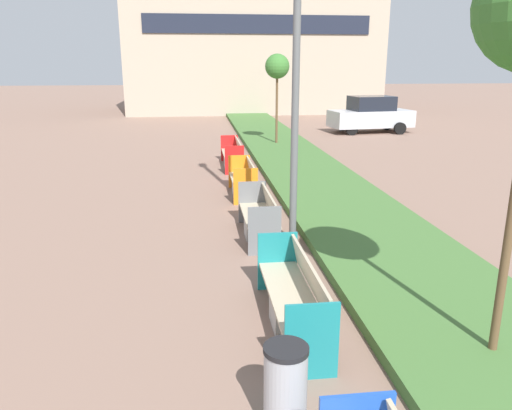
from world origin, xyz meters
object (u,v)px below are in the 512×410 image
bench_teal_frame (294,301)px  litter_bin (285,389)px  bench_grey_frame (260,220)px  bench_red_frame (233,156)px  parked_car_distant (371,115)px  street_lamp_post (297,2)px  sapling_tree_far (277,68)px  bench_orange_frame (244,182)px

bench_teal_frame → litter_bin: size_ratio=2.63×
bench_grey_frame → bench_red_frame: (0.00, 7.29, 0.01)m
bench_teal_frame → bench_grey_frame: same height
bench_red_frame → parked_car_distant: bearing=46.6°
street_lamp_post → sapling_tree_far: 12.02m
litter_bin → street_lamp_post: 6.70m
bench_teal_frame → sapling_tree_far: size_ratio=0.63×
bench_red_frame → litter_bin: size_ratio=2.68×
bench_orange_frame → litter_bin: (-0.47, -9.05, 0.10)m
bench_red_frame → street_lamp_post: size_ratio=0.30×
litter_bin → street_lamp_post: street_lamp_post is taller
bench_teal_frame → bench_orange_frame: bearing=90.1°
bench_teal_frame → bench_red_frame: 10.96m
street_lamp_post → sapling_tree_far: (1.58, 11.85, -1.20)m
litter_bin → sapling_tree_far: (2.67, 17.09, 2.84)m
litter_bin → parked_car_distant: size_ratio=0.21×
bench_grey_frame → sapling_tree_far: 12.03m
parked_car_distant → bench_red_frame: bearing=-140.8°
bench_teal_frame → street_lamp_post: street_lamp_post is taller
bench_teal_frame → sapling_tree_far: bearing=81.8°
bench_orange_frame → litter_bin: size_ratio=2.06×
bench_teal_frame → bench_red_frame: same height
bench_orange_frame → parked_car_distant: 14.38m
bench_grey_frame → street_lamp_post: street_lamp_post is taller
bench_orange_frame → sapling_tree_far: size_ratio=0.49×
bench_grey_frame → parked_car_distant: size_ratio=0.47×
bench_grey_frame → litter_bin: 5.66m
bench_teal_frame → bench_red_frame: size_ratio=0.98×
bench_teal_frame → street_lamp_post: 5.30m
bench_teal_frame → bench_orange_frame: 7.08m
bench_grey_frame → parked_car_distant: 17.34m
bench_red_frame → sapling_tree_far: sapling_tree_far is taller
bench_red_frame → sapling_tree_far: 5.54m
street_lamp_post → parked_car_distant: 17.79m
bench_grey_frame → sapling_tree_far: bearing=79.2°
bench_grey_frame → litter_bin: size_ratio=2.26×
bench_teal_frame → bench_grey_frame: 3.67m
bench_grey_frame → street_lamp_post: 4.20m
street_lamp_post → bench_red_frame: bearing=94.5°
bench_grey_frame → bench_orange_frame: same height
bench_red_frame → bench_grey_frame: bearing=-90.0°
street_lamp_post → parked_car_distant: street_lamp_post is taller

